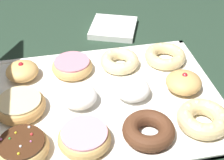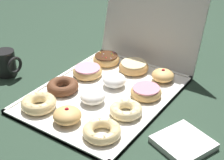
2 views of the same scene
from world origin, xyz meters
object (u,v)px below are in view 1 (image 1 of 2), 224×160
jelly_filled_donut_1 (184,83)px  sprinkle_donut_9 (22,147)px  chocolate_cake_ring_donut_3 (149,130)px  napkin_stack (113,28)px  cruller_donut_5 (120,61)px  donut_box (105,101)px  pink_frosted_donut_8 (72,66)px  pink_frosted_donut_6 (85,137)px  cruller_donut_0 (203,118)px  powdered_filled_donut_4 (133,90)px  cruller_donut_2 (165,56)px  jelly_filled_donut_11 (22,71)px  powdered_filled_donut_7 (79,95)px  glazed_ring_donut_10 (20,106)px

jelly_filled_donut_1 → sprinkle_donut_9: jelly_filled_donut_1 is taller
chocolate_cake_ring_donut_3 → napkin_stack: (0.48, -0.02, -0.02)m
jelly_filled_donut_1 → napkin_stack: bearing=17.4°
cruller_donut_5 → jelly_filled_donut_1: bearing=-135.0°
donut_box → pink_frosted_donut_8: pink_frosted_donut_8 is taller
pink_frosted_donut_6 → cruller_donut_0: bearing=-89.6°
powdered_filled_donut_4 → pink_frosted_donut_6: (-0.13, 0.14, -0.00)m
cruller_donut_0 → cruller_donut_2: 0.26m
cruller_donut_5 → napkin_stack: bearing=-7.1°
cruller_donut_2 → chocolate_cake_ring_donut_3: chocolate_cake_ring_donut_3 is taller
chocolate_cake_ring_donut_3 → jelly_filled_donut_11: (0.27, 0.27, 0.00)m
cruller_donut_0 → pink_frosted_donut_6: bearing=90.4°
cruller_donut_2 → powdered_filled_donut_4: powdered_filled_donut_4 is taller
powdered_filled_donut_7 → jelly_filled_donut_11: size_ratio=1.01×
powdered_filled_donut_4 → pink_frosted_donut_8: 0.19m
pink_frosted_donut_8 → jelly_filled_donut_11: 0.13m
cruller_donut_5 → pink_frosted_donut_8: size_ratio=0.98×
donut_box → powdered_filled_donut_4: (-0.00, -0.07, 0.03)m
donut_box → jelly_filled_donut_11: bearing=56.6°
cruller_donut_0 → pink_frosted_donut_8: 0.37m
cruller_donut_2 → pink_frosted_donut_6: 0.37m
jelly_filled_donut_1 → glazed_ring_donut_10: 0.40m
pink_frosted_donut_8 → powdered_filled_donut_7: bearing=-178.7°
jelly_filled_donut_1 → cruller_donut_5: bearing=45.0°
glazed_ring_donut_10 → donut_box: bearing=-89.7°
pink_frosted_donut_8 → chocolate_cake_ring_donut_3: bearing=-152.9°
cruller_donut_5 → powdered_filled_donut_7: 0.18m
donut_box → jelly_filled_donut_1: size_ratio=6.26×
cruller_donut_0 → chocolate_cake_ring_donut_3: 0.13m
cruller_donut_0 → pink_frosted_donut_8: (0.26, 0.27, -0.00)m
napkin_stack → cruller_donut_2: bearing=-153.9°
sprinkle_donut_9 → jelly_filled_donut_11: bearing=0.5°
powdered_filled_donut_4 → cruller_donut_5: 0.13m
glazed_ring_donut_10 → chocolate_cake_ring_donut_3: bearing=-116.1°
sprinkle_donut_9 → jelly_filled_donut_11: jelly_filled_donut_11 is taller
pink_frosted_donut_6 → jelly_filled_donut_11: size_ratio=1.34×
powdered_filled_donut_4 → jelly_filled_donut_1: bearing=-91.0°
donut_box → jelly_filled_donut_11: jelly_filled_donut_11 is taller
donut_box → pink_frosted_donut_8: bearing=26.7°
powdered_filled_donut_4 → jelly_filled_donut_11: size_ratio=1.01×
sprinkle_donut_9 → jelly_filled_donut_1: bearing=-72.6°
chocolate_cake_ring_donut_3 → jelly_filled_donut_11: bearing=45.3°
cruller_donut_0 → donut_box: bearing=57.5°
cruller_donut_2 → sprinkle_donut_9: sprinkle_donut_9 is taller
cruller_donut_2 → jelly_filled_donut_11: size_ratio=1.36×
donut_box → napkin_stack: size_ratio=3.92×
jelly_filled_donut_11 → glazed_ring_donut_10: bearing=178.4°
powdered_filled_donut_4 → sprinkle_donut_9: (-0.13, 0.27, -0.00)m
cruller_donut_5 → powdered_filled_donut_7: (-0.13, 0.13, 0.01)m
chocolate_cake_ring_donut_3 → pink_frosted_donut_8: bearing=27.1°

